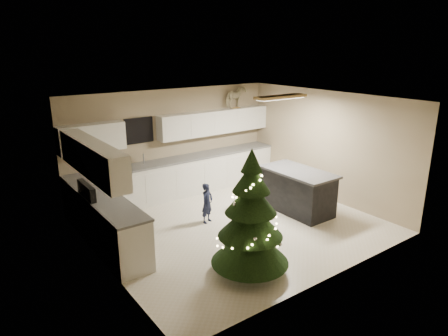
# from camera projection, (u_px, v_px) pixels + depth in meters

# --- Properties ---
(ground_plane) EXTENTS (5.50, 5.50, 0.00)m
(ground_plane) POSITION_uv_depth(u_px,v_px,m) (234.00, 224.00, 8.34)
(ground_plane) COLOR beige
(room_shell) EXTENTS (5.52, 5.02, 2.61)m
(room_shell) POSITION_uv_depth(u_px,v_px,m) (235.00, 143.00, 7.84)
(room_shell) COLOR #8B775A
(room_shell) RESTS_ON ground_plane
(cabinetry) EXTENTS (5.50, 3.20, 2.00)m
(cabinetry) POSITION_uv_depth(u_px,v_px,m) (157.00, 178.00, 8.88)
(cabinetry) COLOR white
(cabinetry) RESTS_ON ground_plane
(island) EXTENTS (0.90, 1.70, 0.95)m
(island) POSITION_uv_depth(u_px,v_px,m) (297.00, 191.00, 8.91)
(island) COLOR black
(island) RESTS_ON ground_plane
(bar_stool) EXTENTS (0.33, 0.33, 0.63)m
(bar_stool) POSITION_uv_depth(u_px,v_px,m) (246.00, 190.00, 8.98)
(bar_stool) COLOR olive
(bar_stool) RESTS_ON ground_plane
(christmas_tree) EXTENTS (1.32, 1.27, 2.11)m
(christmas_tree) POSITION_uv_depth(u_px,v_px,m) (250.00, 224.00, 6.34)
(christmas_tree) COLOR #3F2816
(christmas_tree) RESTS_ON ground_plane
(toddler) EXTENTS (0.37, 0.31, 0.86)m
(toddler) POSITION_uv_depth(u_px,v_px,m) (207.00, 203.00, 8.33)
(toddler) COLOR black
(toddler) RESTS_ON ground_plane
(rocking_horse) EXTENTS (0.70, 0.46, 0.57)m
(rocking_horse) POSITION_uv_depth(u_px,v_px,m) (236.00, 97.00, 10.49)
(rocking_horse) COLOR olive
(rocking_horse) RESTS_ON cabinetry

